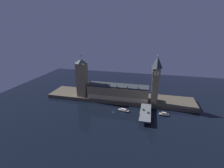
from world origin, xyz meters
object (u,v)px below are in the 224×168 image
clock_tower (156,79)px  boat_downstream (164,114)px  pedestrian_mid_walk (150,113)px  pedestrian_far_rail (141,108)px  boat_upstream (124,110)px  car_southbound_lead (148,112)px  victoria_tower (82,78)px  car_northbound_lead (143,110)px  street_lamp_mid (151,109)px  street_lamp_near (140,114)px  pedestrian_near_rail (140,115)px

clock_tower → boat_downstream: clock_tower is taller
pedestrian_mid_walk → pedestrian_far_rail: pedestrian_mid_walk is taller
pedestrian_far_rail → boat_upstream: bearing=-176.5°
boat_upstream → car_southbound_lead: bearing=-16.2°
victoria_tower → boat_downstream: 126.28m
boat_upstream → boat_downstream: boat_downstream is taller
car_northbound_lead → boat_upstream: (-25.62, 3.21, -5.94)m
street_lamp_mid → street_lamp_near: bearing=-129.8°
clock_tower → pedestrian_near_rail: clock_tower is taller
car_northbound_lead → street_lamp_near: bearing=-100.2°
victoria_tower → street_lamp_mid: (103.05, -33.50, -23.15)m
victoria_tower → pedestrian_far_rail: (91.17, -25.40, -26.14)m
clock_tower → boat_downstream: 47.08m
victoria_tower → boat_downstream: bearing=-12.2°
car_southbound_lead → pedestrian_mid_walk: (2.87, -1.75, 0.30)m
car_northbound_lead → boat_downstream: (25.36, 4.18, -5.68)m
victoria_tower → boat_downstream: size_ratio=4.79×
pedestrian_near_rail → pedestrian_mid_walk: size_ratio=1.01×
street_lamp_near → boat_downstream: size_ratio=0.52×
car_northbound_lead → pedestrian_mid_walk: size_ratio=2.53×
clock_tower → boat_downstream: (12.64, -23.15, -38.99)m
street_lamp_near → pedestrian_mid_walk: bearing=41.6°
car_southbound_lead → pedestrian_mid_walk: bearing=-31.3°
clock_tower → car_northbound_lead: 44.93m
car_southbound_lead → pedestrian_near_rail: (-8.61, -8.53, 0.31)m
pedestrian_far_rail → street_lamp_mid: street_lamp_mid is taller
pedestrian_mid_walk → street_lamp_near: street_lamp_near is taller
pedestrian_mid_walk → street_lamp_mid: (0.40, 4.18, 2.90)m
clock_tower → pedestrian_near_rail: 55.52m
victoria_tower → pedestrian_near_rail: size_ratio=35.49×
boat_downstream → pedestrian_mid_walk: bearing=-144.7°
car_southbound_lead → boat_upstream: 33.19m
pedestrian_near_rail → boat_downstream: (28.23, 18.64, -5.94)m
street_lamp_mid → boat_upstream: (-34.63, 6.70, -9.09)m
pedestrian_near_rail → pedestrian_far_rail: (0.00, 19.07, -0.11)m
pedestrian_far_rail → victoria_tower: bearing=164.4°
boat_downstream → car_northbound_lead: bearing=-170.6°
clock_tower → pedestrian_far_rail: 43.12m
pedestrian_far_rail → boat_upstream: size_ratio=0.09×
pedestrian_near_rail → street_lamp_near: (-0.40, -3.75, 3.30)m
clock_tower → street_lamp_mid: bearing=-96.9°
street_lamp_near → street_lamp_mid: 19.18m
street_lamp_near → street_lamp_mid: (12.28, 14.72, -0.41)m
street_lamp_near → boat_upstream: 32.38m
victoria_tower → pedestrian_near_rail: victoria_tower is taller
boat_upstream → street_lamp_mid: bearing=-11.0°
pedestrian_mid_walk → boat_upstream: size_ratio=0.10×
pedestrian_near_rail → boat_upstream: 29.47m
pedestrian_far_rail → boat_upstream: 23.59m
pedestrian_mid_walk → boat_upstream: bearing=162.4°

